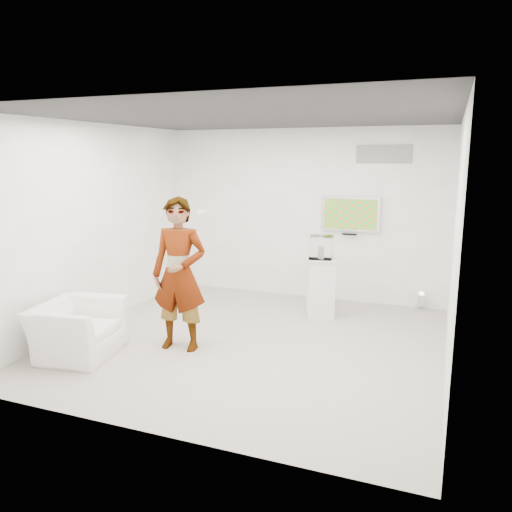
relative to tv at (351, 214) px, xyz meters
name	(u,v)px	position (x,y,z in m)	size (l,w,h in m)	color
room	(252,234)	(-0.85, -2.45, -0.05)	(5.01, 5.01, 3.00)	#A9A59B
tv	(351,214)	(0.00, 0.00, 0.00)	(1.00, 0.08, 0.60)	silver
logo_decal	(384,154)	(0.50, 0.04, 1.00)	(0.90, 0.02, 0.30)	gray
person	(179,274)	(-1.65, -2.99, -0.54)	(0.73, 0.48, 2.01)	white
armchair	(77,329)	(-2.76, -3.68, -1.21)	(1.06, 0.92, 0.69)	white
pedestal	(320,287)	(-0.26, -1.00, -1.08)	(0.46, 0.46, 0.94)	silver
floor_uplight	(421,302)	(1.24, -0.12, -1.40)	(0.20, 0.20, 0.31)	silver
vitrine	(321,247)	(-0.26, -1.00, -0.43)	(0.35, 0.35, 0.35)	silver
console	(321,252)	(-0.26, -1.00, -0.51)	(0.05, 0.15, 0.20)	silver
wii_remote	(200,212)	(-1.42, -2.81, 0.26)	(0.04, 0.15, 0.04)	silver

